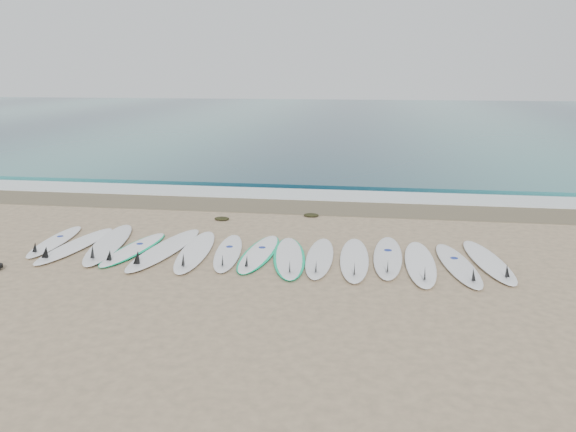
# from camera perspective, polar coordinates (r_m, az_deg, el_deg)

# --- Properties ---
(ground) EXTENTS (120.00, 120.00, 0.00)m
(ground) POSITION_cam_1_polar(r_m,az_deg,el_deg) (11.01, -3.04, -3.96)
(ground) COLOR #9B8465
(ocean) EXTENTS (120.00, 55.00, 0.03)m
(ocean) POSITION_cam_1_polar(r_m,az_deg,el_deg) (42.92, 5.65, 9.86)
(ocean) COLOR #205861
(ocean) RESTS_ON ground
(wet_sand_band) EXTENTS (120.00, 1.80, 0.01)m
(wet_sand_band) POSITION_cam_1_polar(r_m,az_deg,el_deg) (14.90, 0.06, 1.03)
(wet_sand_band) COLOR brown
(wet_sand_band) RESTS_ON ground
(foam_band) EXTENTS (120.00, 1.40, 0.04)m
(foam_band) POSITION_cam_1_polar(r_m,az_deg,el_deg) (16.25, 0.78, 2.22)
(foam_band) COLOR silver
(foam_band) RESTS_ON ground
(wave_crest) EXTENTS (120.00, 1.00, 0.10)m
(wave_crest) POSITION_cam_1_polar(r_m,az_deg,el_deg) (17.70, 1.43, 3.34)
(wave_crest) COLOR #205861
(wave_crest) RESTS_ON ground
(surfboard_0) EXTENTS (0.67, 2.32, 0.29)m
(surfboard_0) POSITION_cam_1_polar(r_m,az_deg,el_deg) (12.64, -22.67, -2.40)
(surfboard_0) COLOR white
(surfboard_0) RESTS_ON ground
(surfboard_1) EXTENTS (0.79, 2.62, 0.33)m
(surfboard_1) POSITION_cam_1_polar(r_m,az_deg,el_deg) (12.17, -20.90, -2.83)
(surfboard_1) COLOR white
(surfboard_1) RESTS_ON ground
(surfboard_2) EXTENTS (1.08, 2.95, 0.37)m
(surfboard_2) POSITION_cam_1_polar(r_m,az_deg,el_deg) (12.03, -17.82, -2.73)
(surfboard_2) COLOR silver
(surfboard_2) RESTS_ON ground
(surfboard_3) EXTENTS (0.86, 2.38, 0.29)m
(surfboard_3) POSITION_cam_1_polar(r_m,az_deg,el_deg) (11.62, -15.46, -3.26)
(surfboard_3) COLOR white
(surfboard_3) RESTS_ON ground
(surfboard_4) EXTENTS (0.96, 2.96, 0.37)m
(surfboard_4) POSITION_cam_1_polar(r_m,az_deg,el_deg) (11.39, -12.54, -3.33)
(surfboard_4) COLOR white
(surfboard_4) RESTS_ON ground
(surfboard_5) EXTENTS (0.80, 2.76, 0.35)m
(surfboard_5) POSITION_cam_1_polar(r_m,az_deg,el_deg) (11.16, -9.46, -3.56)
(surfboard_5) COLOR white
(surfboard_5) RESTS_ON ground
(surfboard_6) EXTENTS (0.81, 2.43, 0.30)m
(surfboard_6) POSITION_cam_1_polar(r_m,az_deg,el_deg) (11.02, -6.14, -3.72)
(surfboard_6) COLOR white
(surfboard_6) RESTS_ON ground
(surfboard_7) EXTENTS (0.73, 2.46, 0.31)m
(surfboard_7) POSITION_cam_1_polar(r_m,az_deg,el_deg) (10.95, -3.00, -3.81)
(surfboard_7) COLOR white
(surfboard_7) RESTS_ON ground
(surfboard_8) EXTENTS (0.99, 2.59, 0.32)m
(surfboard_8) POSITION_cam_1_polar(r_m,az_deg,el_deg) (10.71, 0.12, -4.21)
(surfboard_8) COLOR white
(surfboard_8) RESTS_ON ground
(surfboard_9) EXTENTS (0.56, 2.47, 0.31)m
(surfboard_9) POSITION_cam_1_polar(r_m,az_deg,el_deg) (10.68, 3.22, -4.25)
(surfboard_9) COLOR silver
(surfboard_9) RESTS_ON ground
(surfboard_10) EXTENTS (0.62, 2.63, 0.33)m
(surfboard_10) POSITION_cam_1_polar(r_m,az_deg,el_deg) (10.64, 6.76, -4.39)
(surfboard_10) COLOR white
(surfboard_10) RESTS_ON ground
(surfboard_11) EXTENTS (0.62, 2.63, 0.33)m
(surfboard_11) POSITION_cam_1_polar(r_m,az_deg,el_deg) (10.86, 10.10, -4.12)
(surfboard_11) COLOR silver
(surfboard_11) RESTS_ON ground
(surfboard_12) EXTENTS (0.56, 2.64, 0.34)m
(surfboard_12) POSITION_cam_1_polar(r_m,az_deg,el_deg) (10.63, 13.31, -4.71)
(surfboard_12) COLOR white
(surfboard_12) RESTS_ON ground
(surfboard_13) EXTENTS (0.84, 2.55, 0.32)m
(surfboard_13) POSITION_cam_1_polar(r_m,az_deg,el_deg) (10.72, 16.96, -4.80)
(surfboard_13) COLOR silver
(surfboard_13) RESTS_ON ground
(surfboard_14) EXTENTS (0.88, 2.62, 0.33)m
(surfboard_14) POSITION_cam_1_polar(r_m,az_deg,el_deg) (11.09, 19.77, -4.39)
(surfboard_14) COLOR white
(surfboard_14) RESTS_ON ground
(seaweed_near) EXTENTS (0.36, 0.28, 0.07)m
(seaweed_near) POSITION_cam_1_polar(r_m,az_deg,el_deg) (13.61, -6.74, -0.26)
(seaweed_near) COLOR black
(seaweed_near) RESTS_ON ground
(seaweed_far) EXTENTS (0.38, 0.29, 0.07)m
(seaweed_far) POSITION_cam_1_polar(r_m,az_deg,el_deg) (13.85, 2.37, 0.10)
(seaweed_far) COLOR black
(seaweed_far) RESTS_ON ground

